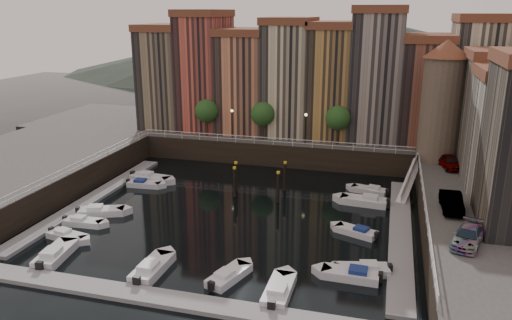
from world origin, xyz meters
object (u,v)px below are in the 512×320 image
(corner_tower, at_px, (442,99))
(boat_left_0, at_px, (67,236))
(boat_left_1, at_px, (83,222))
(car_a, at_px, (450,163))
(mooring_pilings, at_px, (258,181))
(car_c, at_px, (468,237))
(car_b, at_px, (451,203))
(boat_left_2, at_px, (100,211))
(gangway, at_px, (410,178))

(corner_tower, relative_size, boat_left_0, 3.28)
(corner_tower, distance_m, boat_left_1, 40.84)
(car_a, bearing_deg, mooring_pilings, -176.80)
(car_c, bearing_deg, car_b, 111.23)
(boat_left_2, xyz_separation_m, car_b, (33.23, 2.59, 3.40))
(corner_tower, bearing_deg, car_a, -70.27)
(boat_left_0, bearing_deg, gangway, 44.68)
(corner_tower, relative_size, mooring_pilings, 2.39)
(corner_tower, bearing_deg, mooring_pilings, -154.60)
(corner_tower, distance_m, car_b, 17.47)
(boat_left_1, bearing_deg, mooring_pilings, 38.14)
(gangway, distance_m, car_b, 12.29)
(corner_tower, relative_size, gangway, 1.66)
(corner_tower, height_order, car_a, corner_tower)
(mooring_pilings, xyz_separation_m, car_a, (20.35, 5.72, 2.07))
(car_c, bearing_deg, gangway, 117.83)
(gangway, distance_m, boat_left_2, 33.41)
(corner_tower, distance_m, mooring_pilings, 22.85)
(boat_left_0, distance_m, boat_left_2, 5.80)
(boat_left_0, distance_m, car_c, 33.79)
(corner_tower, relative_size, boat_left_2, 2.86)
(boat_left_0, relative_size, boat_left_2, 0.87)
(corner_tower, height_order, boat_left_1, corner_tower)
(boat_left_2, relative_size, car_a, 1.13)
(gangway, distance_m, car_a, 4.63)
(car_a, bearing_deg, gangway, -177.05)
(boat_left_1, distance_m, car_a, 39.11)
(boat_left_1, xyz_separation_m, car_a, (34.48, 18.16, 3.41))
(gangway, xyz_separation_m, boat_left_0, (-29.97, -20.13, -1.60))
(boat_left_2, height_order, car_a, car_a)
(mooring_pilings, height_order, boat_left_0, mooring_pilings)
(mooring_pilings, relative_size, boat_left_0, 1.37)
(car_a, relative_size, car_c, 0.92)
(car_a, bearing_deg, boat_left_1, -164.74)
(mooring_pilings, bearing_deg, car_c, -35.00)
(gangway, height_order, mooring_pilings, gangway)
(corner_tower, xyz_separation_m, car_a, (1.21, -3.36, -6.47))
(boat_left_0, xyz_separation_m, car_a, (34.07, 21.27, 3.41))
(gangway, bearing_deg, boat_left_1, -150.73)
(corner_tower, height_order, car_c, corner_tower)
(boat_left_2, distance_m, car_c, 34.18)
(corner_tower, distance_m, gangway, 9.86)
(gangway, relative_size, car_b, 1.78)
(car_a, xyz_separation_m, car_b, (-1.01, -12.88, 0.05))
(gangway, relative_size, boat_left_1, 2.01)
(mooring_pilings, distance_m, car_a, 21.24)
(boat_left_0, relative_size, car_a, 0.99)
(gangway, xyz_separation_m, car_b, (3.09, -11.75, 1.85))
(corner_tower, distance_m, boat_left_0, 42.24)
(gangway, bearing_deg, corner_tower, 57.20)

